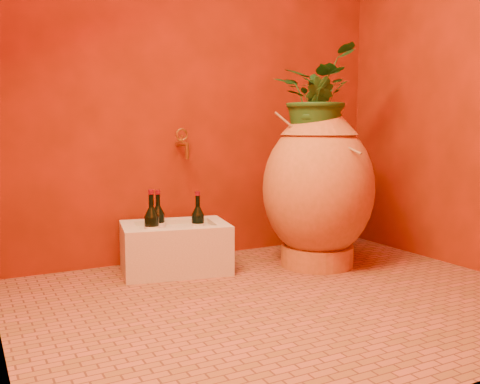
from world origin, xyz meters
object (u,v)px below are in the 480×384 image
wine_bottle_c (152,229)px  wall_tap (183,142)px  stone_basin (175,248)px  amphora (318,188)px  wine_bottle_b (158,225)px  wine_bottle_a (198,226)px

wine_bottle_c → wall_tap: bearing=40.9°
stone_basin → wall_tap: (0.13, 0.19, 0.60)m
wine_bottle_c → wall_tap: 0.60m
amphora → wall_tap: 0.85m
wine_bottle_b → wine_bottle_a: bearing=-29.5°
stone_basin → wine_bottle_b: 0.17m
wine_bottle_a → stone_basin: bearing=162.8°
wine_bottle_b → wine_bottle_c: 0.16m
wine_bottle_b → wall_tap: size_ratio=1.72×
wine_bottle_a → wine_bottle_b: 0.23m
amphora → wall_tap: bearing=145.4°
wine_bottle_a → wall_tap: (0.00, 0.23, 0.47)m
amphora → wall_tap: size_ratio=5.15×
amphora → wine_bottle_c: bearing=167.6°
stone_basin → amphora: bearing=-18.8°
amphora → stone_basin: 0.91m
amphora → wine_bottle_c: 1.00m
stone_basin → wine_bottle_c: 0.22m
stone_basin → wall_tap: 0.64m
wine_bottle_a → wine_bottle_c: bearing=-175.3°
amphora → wine_bottle_b: 0.96m
stone_basin → wine_bottle_c: wine_bottle_c is taller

